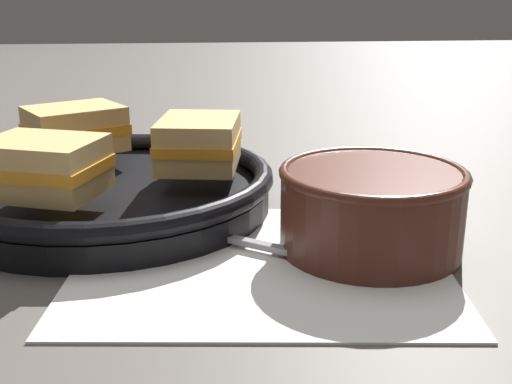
# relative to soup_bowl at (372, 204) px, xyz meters

# --- Properties ---
(ground_plane) EXTENTS (4.00, 4.00, 0.00)m
(ground_plane) POSITION_rel_soup_bowl_xyz_m (-0.09, 0.03, -0.04)
(ground_plane) COLOR #56514C
(napkin) EXTENTS (0.31, 0.27, 0.00)m
(napkin) POSITION_rel_soup_bowl_xyz_m (-0.09, -0.02, -0.04)
(napkin) COLOR white
(napkin) RESTS_ON ground_plane
(soup_bowl) EXTENTS (0.15, 0.15, 0.07)m
(soup_bowl) POSITION_rel_soup_bowl_xyz_m (0.00, 0.00, 0.00)
(soup_bowl) COLOR #4C2319
(soup_bowl) RESTS_ON ground_plane
(spoon) EXTENTS (0.14, 0.10, 0.01)m
(spoon) POSITION_rel_soup_bowl_xyz_m (-0.06, -0.02, -0.03)
(spoon) COLOR #9E9EA3
(spoon) RESTS_ON napkin
(skillet) EXTENTS (0.31, 0.31, 0.04)m
(skillet) POSITION_rel_soup_bowl_xyz_m (-0.22, 0.12, -0.02)
(skillet) COLOR black
(skillet) RESTS_ON ground_plane
(sandwich_near_left) EXTENTS (0.09, 0.10, 0.05)m
(sandwich_near_left) POSITION_rel_soup_bowl_xyz_m (-0.14, 0.12, 0.03)
(sandwich_near_left) COLOR #DBB26B
(sandwich_near_left) RESTS_ON skillet
(sandwich_near_right) EXTENTS (0.12, 0.11, 0.05)m
(sandwich_near_right) POSITION_rel_soup_bowl_xyz_m (-0.26, 0.20, 0.03)
(sandwich_near_right) COLOR #DBB26B
(sandwich_near_right) RESTS_ON skillet
(sandwich_far_left) EXTENTS (0.11, 0.10, 0.05)m
(sandwich_far_left) POSITION_rel_soup_bowl_xyz_m (-0.26, 0.05, 0.03)
(sandwich_far_left) COLOR #DBB26B
(sandwich_far_left) RESTS_ON skillet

